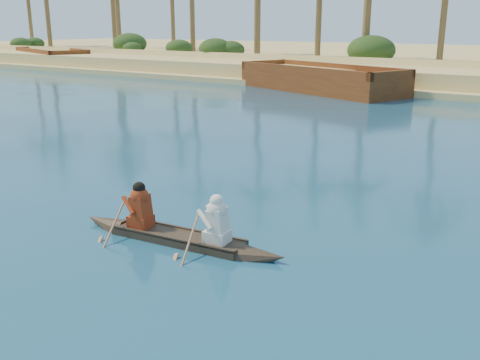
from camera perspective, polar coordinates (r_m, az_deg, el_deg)
The scene contains 6 objects.
ground at distance 15.65m, azimuth -20.99°, elevation 0.49°, with size 160.00×160.00×0.00m, color navy.
sandy_embankment at distance 56.87m, azimuth 21.88°, elevation 11.62°, with size 150.00×51.00×1.50m.
shrub_cluster at distance 41.99m, azimuth 17.13°, elevation 11.75°, with size 100.00×6.00×2.40m, color #1D3B15, non-canonical shape.
canoe at distance 10.17m, azimuth -6.68°, elevation -5.32°, with size 4.46×1.10×1.22m.
barge_left at distance 59.40m, azimuth -19.47°, elevation 12.16°, with size 12.45×7.75×1.97m.
barge_mid at distance 34.03m, azimuth 8.48°, elevation 10.47°, with size 11.83×7.32×1.87m.
Camera 1 is at (12.55, -8.48, 3.95)m, focal length 40.00 mm.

